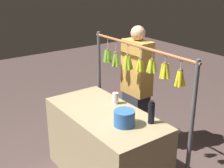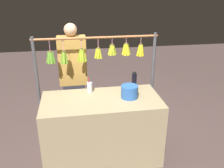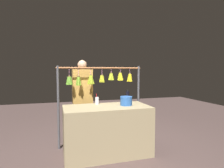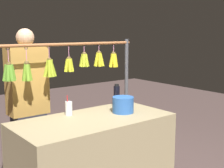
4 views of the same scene
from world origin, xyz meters
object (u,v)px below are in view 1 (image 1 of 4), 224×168
(blue_bucket, at_px, (124,118))
(drink_cup, at_px, (115,98))
(vendor_person, at_px, (136,91))
(water_bottle, at_px, (151,113))

(blue_bucket, relative_size, drink_cup, 1.07)
(blue_bucket, distance_m, vendor_person, 1.03)
(drink_cup, height_order, vendor_person, vendor_person)
(blue_bucket, bearing_deg, drink_cup, -27.07)
(drink_cup, distance_m, vendor_person, 0.55)
(vendor_person, bearing_deg, water_bottle, 148.92)
(water_bottle, height_order, blue_bucket, water_bottle)
(drink_cup, bearing_deg, vendor_person, -67.58)
(blue_bucket, xyz_separation_m, drink_cup, (0.49, -0.25, -0.01))
(blue_bucket, height_order, drink_cup, drink_cup)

